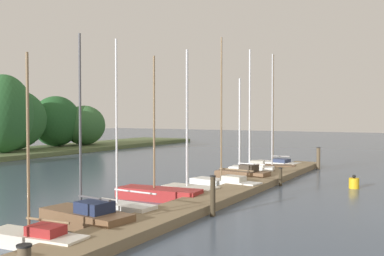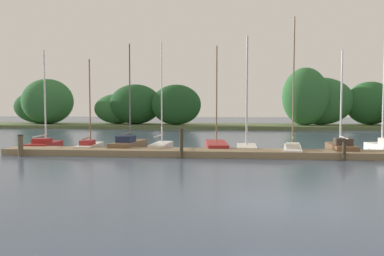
# 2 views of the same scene
# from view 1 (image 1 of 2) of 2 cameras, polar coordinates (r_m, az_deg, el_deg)

# --- Properties ---
(dock_pier) EXTENTS (28.42, 1.80, 0.35)m
(dock_pier) POSITION_cam_1_polar(r_m,az_deg,el_deg) (21.35, 4.55, -8.21)
(dock_pier) COLOR #847051
(dock_pier) RESTS_ON ground
(sailboat_1) EXTENTS (1.22, 3.48, 5.67)m
(sailboat_1) POSITION_cam_1_polar(r_m,az_deg,el_deg) (14.26, -19.45, -12.80)
(sailboat_1) COLOR silver
(sailboat_1) RESTS_ON ground
(sailboat_2) EXTENTS (1.66, 3.82, 6.62)m
(sailboat_2) POSITION_cam_1_polar(r_m,az_deg,el_deg) (16.09, -13.47, -10.79)
(sailboat_2) COLOR brown
(sailboat_2) RESTS_ON ground
(sailboat_3) EXTENTS (1.10, 3.30, 6.73)m
(sailboat_3) POSITION_cam_1_polar(r_m,az_deg,el_deg) (17.67, -9.27, -9.82)
(sailboat_3) COLOR white
(sailboat_3) RESTS_ON ground
(sailboat_4) EXTENTS (1.56, 4.14, 6.50)m
(sailboat_4) POSITION_cam_1_polar(r_m,az_deg,el_deg) (20.67, -4.54, -8.12)
(sailboat_4) COLOR maroon
(sailboat_4) RESTS_ON ground
(sailboat_5) EXTENTS (1.24, 2.87, 6.95)m
(sailboat_5) POSITION_cam_1_polar(r_m,az_deg,el_deg) (21.87, -0.48, -7.32)
(sailboat_5) COLOR silver
(sailboat_5) RESTS_ON ground
(sailboat_6) EXTENTS (1.56, 4.20, 7.88)m
(sailboat_6) POSITION_cam_1_polar(r_m,az_deg,el_deg) (23.85, 4.07, -6.70)
(sailboat_6) COLOR white
(sailboat_6) RESTS_ON ground
(sailboat_7) EXTENTS (1.30, 3.23, 5.93)m
(sailboat_7) POSITION_cam_1_polar(r_m,az_deg,el_deg) (26.40, 6.29, -5.77)
(sailboat_7) COLOR brown
(sailboat_7) RESTS_ON ground
(sailboat_8) EXTENTS (1.41, 2.92, 7.93)m
(sailboat_8) POSITION_cam_1_polar(r_m,az_deg,el_deg) (28.82, 7.50, -4.96)
(sailboat_8) COLOR white
(sailboat_8) RESTS_ON ground
(sailboat_9) EXTENTS (1.68, 3.01, 7.97)m
(sailboat_9) POSITION_cam_1_polar(r_m,az_deg,el_deg) (31.50, 10.20, -4.59)
(sailboat_9) COLOR brown
(sailboat_9) RESTS_ON ground
(sailboat_10) EXTENTS (1.86, 3.86, 8.23)m
(sailboat_10) POSITION_cam_1_polar(r_m,az_deg,el_deg) (33.79, 10.41, -4.25)
(sailboat_10) COLOR white
(sailboat_10) RESTS_ON ground
(mooring_piling_1) EXTENTS (0.22, 0.22, 1.55)m
(mooring_piling_1) POSITION_cam_1_polar(r_m,az_deg,el_deg) (17.27, 2.65, -8.55)
(mooring_piling_1) COLOR #3D3323
(mooring_piling_1) RESTS_ON ground
(mooring_piling_2) EXTENTS (0.21, 0.21, 0.97)m
(mooring_piling_2) POSITION_cam_1_polar(r_m,az_deg,el_deg) (24.98, 11.12, -6.04)
(mooring_piling_2) COLOR #3D3323
(mooring_piling_2) RESTS_ON ground
(mooring_piling_3) EXTENTS (0.29, 0.29, 1.54)m
(mooring_piling_3) POSITION_cam_1_polar(r_m,az_deg,el_deg) (32.95, 15.67, -3.69)
(mooring_piling_3) COLOR brown
(mooring_piling_3) RESTS_ON ground
(channel_buoy_0) EXTENTS (0.51, 0.51, 0.72)m
(channel_buoy_0) POSITION_cam_1_polar(r_m,az_deg,el_deg) (25.12, 19.78, -6.55)
(channel_buoy_0) COLOR gold
(channel_buoy_0) RESTS_ON ground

